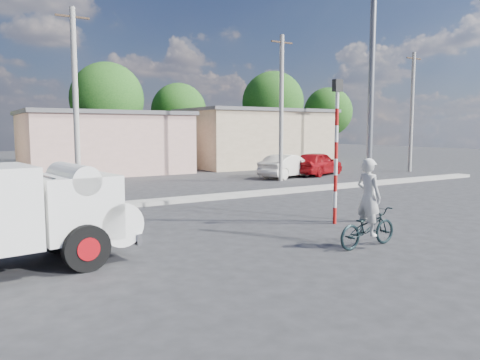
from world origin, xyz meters
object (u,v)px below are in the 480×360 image
car_red (317,163)px  truck (1,214)px  traffic_pole (336,139)px  car_cream (287,166)px  cyclist (368,209)px  bicycle (368,227)px  streetlight (368,60)px

car_red → truck: bearing=101.6°
car_red → traffic_pole: bearing=119.7°
car_cream → traffic_pole: 13.99m
car_red → traffic_pole: size_ratio=1.00×
cyclist → car_cream: bearing=-32.7°
truck → cyclist: truck is taller
bicycle → truck: bearing=71.0°
bicycle → traffic_pole: 3.54m
truck → car_cream: bearing=29.8°
car_cream → truck: bearing=107.0°
traffic_pole → streetlight: bearing=-17.7°
truck → streetlight: size_ratio=0.60×
cyclist → car_red: (11.06, 14.49, -0.20)m
car_cream → car_red: (2.50, 0.15, 0.06)m
traffic_pole → streetlight: size_ratio=0.48×
truck → bicycle: bearing=-23.4°
car_cream → car_red: size_ratio=0.96×
car_red → streetlight: streetlight is taller
truck → cyclist: size_ratio=2.87×
car_cream → streetlight: 14.31m
truck → bicycle: truck is taller
cyclist → streetlight: size_ratio=0.21×
truck → car_cream: 20.26m
car_red → traffic_pole: (-9.76, -11.96, 1.85)m
bicycle → cyclist: bearing=-91.9°
cyclist → traffic_pole: 3.29m
bicycle → streetlight: (2.24, 2.23, 4.47)m
cyclist → bicycle: bearing=88.1°
truck → traffic_pole: size_ratio=1.25×
bicycle → cyclist: (0.00, 0.00, 0.46)m
bicycle → cyclist: 0.46m
traffic_pole → streetlight: (0.94, -0.30, 2.37)m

